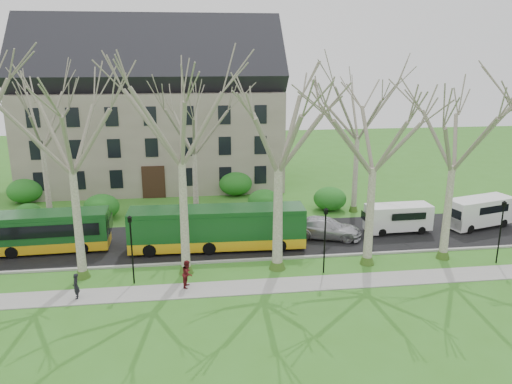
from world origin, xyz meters
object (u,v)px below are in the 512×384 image
bus_lead (23,232)px  pedestrian_b (188,274)px  bus_follow (217,228)px  sedan (326,228)px  pedestrian_a (76,286)px  van_a (398,218)px  van_b (479,213)px

bus_lead → pedestrian_b: size_ratio=6.90×
bus_follow → sedan: bearing=8.9°
bus_follow → pedestrian_a: 10.82m
pedestrian_b → van_a: bearing=-51.5°
van_a → bus_follow: bearing=-175.3°
van_a → pedestrian_a: van_a is taller
bus_follow → sedan: (8.34, 1.06, -0.79)m
van_b → bus_follow: bearing=169.7°
van_a → bus_lead: bearing=179.5°
van_a → pedestrian_b: (-16.42, -7.56, -0.26)m
bus_lead → bus_follow: (13.62, -1.05, 0.10)m
bus_lead → sedan: size_ratio=2.18×
bus_follow → pedestrian_a: bearing=-140.2°
bus_follow → sedan: 8.44m
bus_follow → pedestrian_b: (-2.14, -5.98, -0.72)m
bus_lead → bus_follow: 13.66m
pedestrian_a → pedestrian_b: pedestrian_b is taller
bus_follow → pedestrian_a: (-8.49, -6.66, -0.80)m
sedan → pedestrian_a: 18.52m
van_a → pedestrian_b: bearing=-156.9°
van_a → pedestrian_b: van_a is taller
sedan → pedestrian_b: bearing=142.8°
sedan → van_a: size_ratio=1.06×
van_b → pedestrian_a: van_b is taller
bus_lead → van_b: bearing=-0.9°
bus_follow → pedestrian_b: 6.39m
van_a → pedestrian_a: bearing=-161.7°
bus_follow → van_b: bus_follow is taller
bus_lead → van_a: 27.92m
van_b → pedestrian_a: (-29.77, -8.52, -0.45)m
sedan → pedestrian_b: 12.62m
bus_follow → van_b: 21.36m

